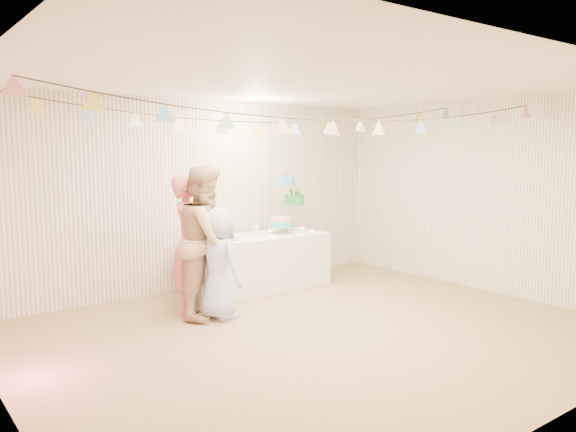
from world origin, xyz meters
TOP-DOWN VIEW (x-y plane):
  - floor at (0.00, 0.00)m, footprint 6.00×6.00m
  - ceiling at (0.00, 0.00)m, footprint 6.00×6.00m
  - back_wall at (0.00, 2.50)m, footprint 6.00×6.00m
  - front_wall at (0.00, -2.50)m, footprint 6.00×6.00m
  - right_wall at (3.00, 0.00)m, footprint 5.00×5.00m
  - table at (0.58, 1.98)m, footprint 1.98×0.79m
  - cake_stand at (1.13, 2.03)m, footprint 0.75×0.44m
  - cake_bottom at (0.98, 1.97)m, footprint 0.31×0.31m
  - cake_middle at (1.31, 2.12)m, footprint 0.27×0.27m
  - cake_top_tier at (1.07, 2.00)m, footprint 0.25×0.25m
  - platter at (0.07, 1.93)m, footprint 0.31×0.31m
  - posy at (0.57, 2.03)m, footprint 0.13×0.13m
  - person_adult_a at (-0.71, 1.54)m, footprint 0.68×0.71m
  - person_adult_b at (-0.63, 1.27)m, footprint 1.05×1.08m
  - person_child at (-0.58, 1.08)m, footprint 0.47×0.66m
  - bunting_back at (0.00, 1.10)m, footprint 5.60×1.10m
  - bunting_front at (0.00, -0.20)m, footprint 5.60×0.90m
  - tealight_0 at (-0.22, 1.83)m, footprint 0.04×0.04m
  - tealight_1 at (0.23, 2.16)m, footprint 0.04×0.04m
  - tealight_2 at (0.68, 1.76)m, footprint 0.04×0.04m
  - tealight_3 at (0.93, 2.20)m, footprint 0.04×0.04m
  - tealight_4 at (1.40, 1.80)m, footprint 0.04×0.04m
  - tealight_5 at (1.48, 2.13)m, footprint 0.04×0.04m

SIDE VIEW (x-z plane):
  - floor at x=0.00m, z-range 0.00..0.00m
  - table at x=0.58m, z-range 0.00..0.74m
  - person_child at x=-0.58m, z-range 0.00..1.27m
  - tealight_0 at x=-0.22m, z-range 0.74..0.77m
  - tealight_1 at x=0.23m, z-range 0.74..0.77m
  - tealight_2 at x=0.68m, z-range 0.74..0.77m
  - tealight_3 at x=0.93m, z-range 0.74..0.77m
  - tealight_4 at x=1.40m, z-range 0.74..0.77m
  - tealight_5 at x=1.48m, z-range 0.74..0.77m
  - platter at x=0.07m, z-range 0.75..0.77m
  - person_adult_a at x=-0.71m, z-range 0.00..1.64m
  - posy at x=0.57m, z-range 0.75..0.89m
  - cake_bottom at x=0.98m, z-range 0.76..0.91m
  - person_adult_b at x=-0.63m, z-range 0.00..1.75m
  - cake_middle at x=1.31m, z-range 1.00..1.22m
  - cake_stand at x=1.13m, z-range 0.75..1.58m
  - back_wall at x=0.00m, z-range 1.30..1.30m
  - front_wall at x=0.00m, z-range 1.30..1.30m
  - right_wall at x=3.00m, z-range 1.30..1.30m
  - cake_top_tier at x=1.07m, z-range 1.28..1.47m
  - bunting_front at x=0.00m, z-range 2.14..2.50m
  - bunting_back at x=0.00m, z-range 2.15..2.55m
  - ceiling at x=0.00m, z-range 2.60..2.60m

